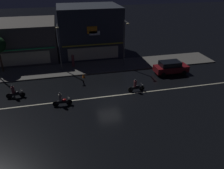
{
  "coord_description": "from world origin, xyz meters",
  "views": [
    {
      "loc": [
        -4.35,
        -19.73,
        11.77
      ],
      "look_at": [
        0.53,
        0.99,
        0.85
      ],
      "focal_mm": 35.2,
      "sensor_mm": 36.0,
      "label": 1
    }
  ],
  "objects_px": {
    "streetlamp_east": "(125,40)",
    "parked_car_near_kerb": "(171,67)",
    "motorcycle_following": "(62,100)",
    "traffic_cone": "(84,75)",
    "pedestrian_on_sidewalk": "(73,61)",
    "streetlamp_mid": "(59,44)",
    "motorcycle_lead": "(136,86)",
    "motorcycle_opposite_lane": "(15,93)"
  },
  "relations": [
    {
      "from": "streetlamp_mid",
      "to": "traffic_cone",
      "type": "height_order",
      "value": "streetlamp_mid"
    },
    {
      "from": "pedestrian_on_sidewalk",
      "to": "motorcycle_following",
      "type": "bearing_deg",
      "value": -149.02
    },
    {
      "from": "pedestrian_on_sidewalk",
      "to": "parked_car_near_kerb",
      "type": "bearing_deg",
      "value": -70.62
    },
    {
      "from": "streetlamp_mid",
      "to": "motorcycle_opposite_lane",
      "type": "height_order",
      "value": "streetlamp_mid"
    },
    {
      "from": "streetlamp_mid",
      "to": "parked_car_near_kerb",
      "type": "height_order",
      "value": "streetlamp_mid"
    },
    {
      "from": "motorcycle_lead",
      "to": "motorcycle_opposite_lane",
      "type": "height_order",
      "value": "same"
    },
    {
      "from": "parked_car_near_kerb",
      "to": "traffic_cone",
      "type": "height_order",
      "value": "parked_car_near_kerb"
    },
    {
      "from": "streetlamp_mid",
      "to": "motorcycle_opposite_lane",
      "type": "distance_m",
      "value": 8.4
    },
    {
      "from": "motorcycle_following",
      "to": "traffic_cone",
      "type": "bearing_deg",
      "value": -112.13
    },
    {
      "from": "streetlamp_mid",
      "to": "traffic_cone",
      "type": "relative_size",
      "value": 10.97
    },
    {
      "from": "pedestrian_on_sidewalk",
      "to": "traffic_cone",
      "type": "distance_m",
      "value": 3.85
    },
    {
      "from": "pedestrian_on_sidewalk",
      "to": "motorcycle_opposite_lane",
      "type": "height_order",
      "value": "pedestrian_on_sidewalk"
    },
    {
      "from": "streetlamp_east",
      "to": "parked_car_near_kerb",
      "type": "distance_m",
      "value": 6.91
    },
    {
      "from": "streetlamp_mid",
      "to": "motorcycle_lead",
      "type": "xyz_separation_m",
      "value": [
        7.76,
        -7.54,
        -3.14
      ]
    },
    {
      "from": "motorcycle_lead",
      "to": "motorcycle_opposite_lane",
      "type": "relative_size",
      "value": 1.0
    },
    {
      "from": "streetlamp_east",
      "to": "motorcycle_opposite_lane",
      "type": "distance_m",
      "value": 14.75
    },
    {
      "from": "streetlamp_east",
      "to": "motorcycle_following",
      "type": "xyz_separation_m",
      "value": [
        -8.66,
        -8.01,
        -3.25
      ]
    },
    {
      "from": "streetlamp_mid",
      "to": "streetlamp_east",
      "type": "bearing_deg",
      "value": -4.56
    },
    {
      "from": "parked_car_near_kerb",
      "to": "motorcycle_lead",
      "type": "height_order",
      "value": "parked_car_near_kerb"
    },
    {
      "from": "parked_car_near_kerb",
      "to": "traffic_cone",
      "type": "bearing_deg",
      "value": 173.22
    },
    {
      "from": "pedestrian_on_sidewalk",
      "to": "motorcycle_opposite_lane",
      "type": "bearing_deg",
      "value": 178.66
    },
    {
      "from": "pedestrian_on_sidewalk",
      "to": "motorcycle_opposite_lane",
      "type": "xyz_separation_m",
      "value": [
        -6.56,
        -7.01,
        -0.36
      ]
    },
    {
      "from": "pedestrian_on_sidewalk",
      "to": "motorcycle_lead",
      "type": "relative_size",
      "value": 0.96
    },
    {
      "from": "streetlamp_east",
      "to": "streetlamp_mid",
      "type": "bearing_deg",
      "value": 175.44
    },
    {
      "from": "streetlamp_east",
      "to": "traffic_cone",
      "type": "relative_size",
      "value": 11.34
    },
    {
      "from": "traffic_cone",
      "to": "motorcycle_following",
      "type": "bearing_deg",
      "value": -115.07
    },
    {
      "from": "streetlamp_east",
      "to": "traffic_cone",
      "type": "xyz_separation_m",
      "value": [
        -5.83,
        -1.97,
        -3.6
      ]
    },
    {
      "from": "pedestrian_on_sidewalk",
      "to": "motorcycle_lead",
      "type": "xyz_separation_m",
      "value": [
        6.18,
        -8.56,
        -0.36
      ]
    },
    {
      "from": "motorcycle_lead",
      "to": "streetlamp_mid",
      "type": "bearing_deg",
      "value": 128.66
    },
    {
      "from": "motorcycle_lead",
      "to": "pedestrian_on_sidewalk",
      "type": "bearing_deg",
      "value": 118.65
    },
    {
      "from": "pedestrian_on_sidewalk",
      "to": "motorcycle_opposite_lane",
      "type": "relative_size",
      "value": 0.96
    },
    {
      "from": "streetlamp_mid",
      "to": "pedestrian_on_sidewalk",
      "type": "height_order",
      "value": "streetlamp_mid"
    },
    {
      "from": "pedestrian_on_sidewalk",
      "to": "motorcycle_following",
      "type": "xyz_separation_m",
      "value": [
        -1.85,
        -9.7,
        -0.36
      ]
    },
    {
      "from": "streetlamp_mid",
      "to": "motorcycle_following",
      "type": "bearing_deg",
      "value": -91.73
    },
    {
      "from": "streetlamp_east",
      "to": "motorcycle_following",
      "type": "relative_size",
      "value": 3.28
    },
    {
      "from": "pedestrian_on_sidewalk",
      "to": "motorcycle_following",
      "type": "height_order",
      "value": "pedestrian_on_sidewalk"
    },
    {
      "from": "motorcycle_following",
      "to": "pedestrian_on_sidewalk",
      "type": "bearing_deg",
      "value": -97.84
    },
    {
      "from": "motorcycle_lead",
      "to": "traffic_cone",
      "type": "distance_m",
      "value": 7.16
    },
    {
      "from": "motorcycle_following",
      "to": "streetlamp_mid",
      "type": "bearing_deg",
      "value": -88.79
    },
    {
      "from": "streetlamp_east",
      "to": "parked_car_near_kerb",
      "type": "xyz_separation_m",
      "value": [
        5.28,
        -3.29,
        -3.01
      ]
    },
    {
      "from": "pedestrian_on_sidewalk",
      "to": "motorcycle_following",
      "type": "relative_size",
      "value": 0.96
    },
    {
      "from": "streetlamp_mid",
      "to": "motorcycle_following",
      "type": "height_order",
      "value": "streetlamp_mid"
    }
  ]
}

